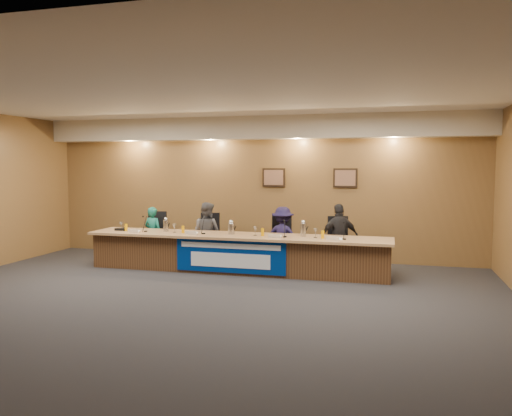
# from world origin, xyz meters

# --- Properties ---
(floor) EXTENTS (10.00, 10.00, 0.00)m
(floor) POSITION_xyz_m (0.00, 0.00, 0.00)
(floor) COLOR #232326
(floor) RESTS_ON ground
(ceiling) EXTENTS (10.00, 8.00, 0.04)m
(ceiling) POSITION_xyz_m (0.00, 0.00, 3.20)
(ceiling) COLOR silver
(ceiling) RESTS_ON wall_back
(wall_back) EXTENTS (10.00, 0.04, 3.20)m
(wall_back) POSITION_xyz_m (0.00, 4.00, 1.60)
(wall_back) COLOR brown
(wall_back) RESTS_ON floor
(soffit) EXTENTS (10.00, 0.50, 0.50)m
(soffit) POSITION_xyz_m (0.00, 3.75, 2.95)
(soffit) COLOR beige
(soffit) RESTS_ON wall_back
(dais_body) EXTENTS (6.00, 0.80, 0.70)m
(dais_body) POSITION_xyz_m (0.00, 2.40, 0.35)
(dais_body) COLOR #4C2F1A
(dais_body) RESTS_ON floor
(dais_top) EXTENTS (6.10, 0.95, 0.05)m
(dais_top) POSITION_xyz_m (0.00, 2.35, 0.72)
(dais_top) COLOR #9F764F
(dais_top) RESTS_ON dais_body
(banner) EXTENTS (2.20, 0.02, 0.65)m
(banner) POSITION_xyz_m (0.00, 1.99, 0.38)
(banner) COLOR navy
(banner) RESTS_ON dais_body
(banner_text_upper) EXTENTS (2.00, 0.01, 0.10)m
(banner_text_upper) POSITION_xyz_m (0.00, 1.97, 0.58)
(banner_text_upper) COLOR silver
(banner_text_upper) RESTS_ON banner
(banner_text_lower) EXTENTS (1.60, 0.01, 0.28)m
(banner_text_lower) POSITION_xyz_m (0.00, 1.97, 0.30)
(banner_text_lower) COLOR silver
(banner_text_lower) RESTS_ON banner
(wall_photo_left) EXTENTS (0.52, 0.04, 0.42)m
(wall_photo_left) POSITION_xyz_m (0.40, 3.97, 1.85)
(wall_photo_left) COLOR black
(wall_photo_left) RESTS_ON wall_back
(wall_photo_right) EXTENTS (0.52, 0.04, 0.42)m
(wall_photo_right) POSITION_xyz_m (2.00, 3.97, 1.85)
(wall_photo_right) COLOR black
(wall_photo_right) RESTS_ON wall_back
(panelist_a) EXTENTS (0.49, 0.37, 1.20)m
(panelist_a) POSITION_xyz_m (-2.15, 3.03, 0.60)
(panelist_a) COLOR #146254
(panelist_a) RESTS_ON floor
(panelist_b) EXTENTS (0.76, 0.67, 1.33)m
(panelist_b) POSITION_xyz_m (-0.87, 3.03, 0.67)
(panelist_b) COLOR #505055
(panelist_b) RESTS_ON floor
(panelist_c) EXTENTS (0.85, 0.53, 1.27)m
(panelist_c) POSITION_xyz_m (0.81, 3.03, 0.63)
(panelist_c) COLOR black
(panelist_c) RESTS_ON floor
(panelist_d) EXTENTS (0.86, 0.63, 1.36)m
(panelist_d) POSITION_xyz_m (1.98, 3.03, 0.68)
(panelist_d) COLOR black
(panelist_d) RESTS_ON floor
(office_chair_a) EXTENTS (0.57, 0.57, 0.08)m
(office_chair_a) POSITION_xyz_m (-2.15, 3.13, 0.48)
(office_chair_a) COLOR black
(office_chair_a) RESTS_ON floor
(office_chair_b) EXTENTS (0.55, 0.55, 0.08)m
(office_chair_b) POSITION_xyz_m (-0.87, 3.13, 0.48)
(office_chair_b) COLOR black
(office_chair_b) RESTS_ON floor
(office_chair_c) EXTENTS (0.63, 0.63, 0.08)m
(office_chair_c) POSITION_xyz_m (0.81, 3.13, 0.48)
(office_chair_c) COLOR black
(office_chair_c) RESTS_ON floor
(office_chair_d) EXTENTS (0.60, 0.60, 0.08)m
(office_chair_d) POSITION_xyz_m (1.98, 3.13, 0.48)
(office_chair_d) COLOR black
(office_chair_d) RESTS_ON floor
(nameplate_a) EXTENTS (0.24, 0.08, 0.10)m
(nameplate_a) POSITION_xyz_m (-2.11, 2.07, 0.80)
(nameplate_a) COLOR white
(nameplate_a) RESTS_ON dais_top
(microphone_a) EXTENTS (0.07, 0.07, 0.02)m
(microphone_a) POSITION_xyz_m (-1.93, 2.27, 0.76)
(microphone_a) COLOR black
(microphone_a) RESTS_ON dais_top
(juice_glass_a) EXTENTS (0.06, 0.06, 0.15)m
(juice_glass_a) POSITION_xyz_m (-2.39, 2.28, 0.82)
(juice_glass_a) COLOR #E7A001
(juice_glass_a) RESTS_ON dais_top
(water_glass_a) EXTENTS (0.08, 0.08, 0.18)m
(water_glass_a) POSITION_xyz_m (-2.53, 2.33, 0.84)
(water_glass_a) COLOR silver
(water_glass_a) RESTS_ON dais_top
(nameplate_b) EXTENTS (0.24, 0.08, 0.10)m
(nameplate_b) POSITION_xyz_m (-0.86, 2.12, 0.80)
(nameplate_b) COLOR white
(nameplate_b) RESTS_ON dais_top
(microphone_b) EXTENTS (0.07, 0.07, 0.02)m
(microphone_b) POSITION_xyz_m (-0.65, 2.27, 0.76)
(microphone_b) COLOR black
(microphone_b) RESTS_ON dais_top
(juice_glass_b) EXTENTS (0.06, 0.06, 0.15)m
(juice_glass_b) POSITION_xyz_m (-1.10, 2.29, 0.82)
(juice_glass_b) COLOR #E7A001
(juice_glass_b) RESTS_ON dais_top
(water_glass_b) EXTENTS (0.08, 0.08, 0.18)m
(water_glass_b) POSITION_xyz_m (-1.31, 2.31, 0.84)
(water_glass_b) COLOR silver
(water_glass_b) RESTS_ON dais_top
(nameplate_c) EXTENTS (0.24, 0.08, 0.10)m
(nameplate_c) POSITION_xyz_m (0.85, 2.11, 0.80)
(nameplate_c) COLOR white
(nameplate_c) RESTS_ON dais_top
(microphone_c) EXTENTS (0.07, 0.07, 0.02)m
(microphone_c) POSITION_xyz_m (1.02, 2.26, 0.76)
(microphone_c) COLOR black
(microphone_c) RESTS_ON dais_top
(juice_glass_c) EXTENTS (0.06, 0.06, 0.15)m
(juice_glass_c) POSITION_xyz_m (0.56, 2.32, 0.82)
(juice_glass_c) COLOR #E7A001
(juice_glass_c) RESTS_ON dais_top
(water_glass_c) EXTENTS (0.08, 0.08, 0.18)m
(water_glass_c) POSITION_xyz_m (0.41, 2.32, 0.84)
(water_glass_c) COLOR silver
(water_glass_c) RESTS_ON dais_top
(nameplate_d) EXTENTS (0.24, 0.08, 0.10)m
(nameplate_d) POSITION_xyz_m (1.95, 2.10, 0.80)
(nameplate_d) COLOR white
(nameplate_d) RESTS_ON dais_top
(microphone_d) EXTENTS (0.07, 0.07, 0.02)m
(microphone_d) POSITION_xyz_m (2.15, 2.24, 0.76)
(microphone_d) COLOR black
(microphone_d) RESTS_ON dais_top
(juice_glass_d) EXTENTS (0.06, 0.06, 0.15)m
(juice_glass_d) POSITION_xyz_m (1.74, 2.27, 0.82)
(juice_glass_d) COLOR #E7A001
(juice_glass_d) RESTS_ON dais_top
(water_glass_d) EXTENTS (0.08, 0.08, 0.18)m
(water_glass_d) POSITION_xyz_m (1.60, 2.34, 0.84)
(water_glass_d) COLOR silver
(water_glass_d) RESTS_ON dais_top
(carafe_left) EXTENTS (0.11, 0.11, 0.24)m
(carafe_left) POSITION_xyz_m (-1.54, 2.41, 0.87)
(carafe_left) COLOR silver
(carafe_left) RESTS_ON dais_top
(carafe_mid) EXTENTS (0.13, 0.13, 0.22)m
(carafe_mid) POSITION_xyz_m (-0.11, 2.40, 0.86)
(carafe_mid) COLOR silver
(carafe_mid) RESTS_ON dais_top
(carafe_right) EXTENTS (0.11, 0.11, 0.26)m
(carafe_right) POSITION_xyz_m (1.34, 2.45, 0.88)
(carafe_right) COLOR silver
(carafe_right) RESTS_ON dais_top
(speakerphone) EXTENTS (0.32, 0.32, 0.05)m
(speakerphone) POSITION_xyz_m (-2.52, 2.34, 0.78)
(speakerphone) COLOR black
(speakerphone) RESTS_ON dais_top
(paper_stack) EXTENTS (0.26, 0.33, 0.01)m
(paper_stack) POSITION_xyz_m (2.00, 2.29, 0.75)
(paper_stack) COLOR white
(paper_stack) RESTS_ON dais_top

